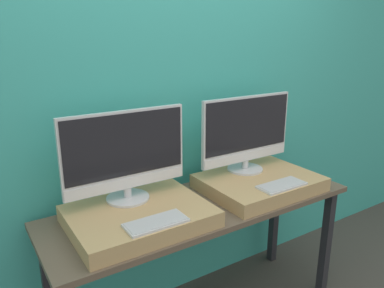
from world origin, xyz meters
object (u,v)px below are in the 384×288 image
Objects in this scene: keyboard_left at (156,222)px; monitor_right at (247,132)px; keyboard_right at (282,185)px; monitor_left at (126,155)px.

monitor_right is (0.77, 0.31, 0.23)m from keyboard_left.
keyboard_left and keyboard_right have the same top height.
monitor_left is at bearing 180.00° from monitor_right.
monitor_left reaches higher than keyboard_right.
keyboard_right is at bearing -90.00° from monitor_right.
keyboard_left is at bearing -158.43° from monitor_right.
monitor_left is at bearing 158.43° from keyboard_right.
keyboard_left is 0.44× the size of monitor_right.
keyboard_left is at bearing 180.00° from keyboard_right.
monitor_left is 2.28× the size of keyboard_right.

